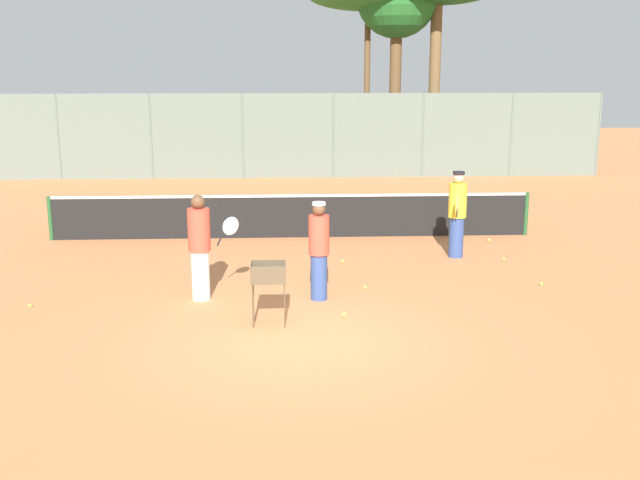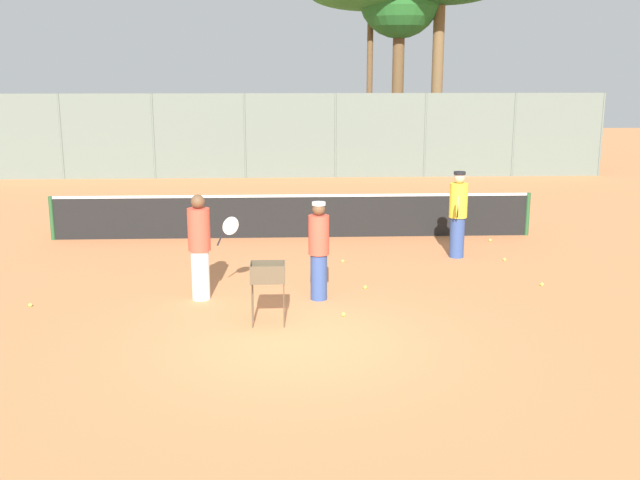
{
  "view_description": "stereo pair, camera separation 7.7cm",
  "coord_description": "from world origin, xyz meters",
  "px_view_note": "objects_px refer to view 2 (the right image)",
  "views": [
    {
      "loc": [
        -0.21,
        -10.84,
        4.11
      ],
      "look_at": [
        0.46,
        2.54,
        1.0
      ],
      "focal_mm": 42.0,
      "sensor_mm": 36.0,
      "label": 1
    },
    {
      "loc": [
        -0.13,
        -10.84,
        4.11
      ],
      "look_at": [
        0.46,
        2.54,
        1.0
      ],
      "focal_mm": 42.0,
      "sensor_mm": 36.0,
      "label": 2
    }
  ],
  "objects_px": {
    "player_white_outfit": "(458,213)",
    "parked_car": "(398,150)",
    "player_red_cap": "(319,249)",
    "ball_cart": "(268,278)",
    "tennis_net": "(293,215)",
    "player_yellow_shirt": "(200,246)"
  },
  "relations": [
    {
      "from": "player_red_cap",
      "to": "parked_car",
      "type": "xyz_separation_m",
      "value": [
        4.15,
        18.62,
        -0.27
      ]
    },
    {
      "from": "player_yellow_shirt",
      "to": "ball_cart",
      "type": "xyz_separation_m",
      "value": [
        1.24,
        -1.43,
        -0.19
      ]
    },
    {
      "from": "player_red_cap",
      "to": "tennis_net",
      "type": "bearing_deg",
      "value": -0.3
    },
    {
      "from": "parked_car",
      "to": "ball_cart",
      "type": "bearing_deg",
      "value": -104.15
    },
    {
      "from": "player_red_cap",
      "to": "player_yellow_shirt",
      "type": "height_order",
      "value": "player_yellow_shirt"
    },
    {
      "from": "player_yellow_shirt",
      "to": "ball_cart",
      "type": "height_order",
      "value": "player_yellow_shirt"
    },
    {
      "from": "player_white_outfit",
      "to": "player_red_cap",
      "type": "xyz_separation_m",
      "value": [
        -3.17,
        -2.93,
        -0.06
      ]
    },
    {
      "from": "player_white_outfit",
      "to": "ball_cart",
      "type": "xyz_separation_m",
      "value": [
        -4.05,
        -4.26,
        -0.19
      ]
    },
    {
      "from": "player_white_outfit",
      "to": "player_red_cap",
      "type": "distance_m",
      "value": 4.32
    },
    {
      "from": "player_red_cap",
      "to": "ball_cart",
      "type": "relative_size",
      "value": 1.73
    },
    {
      "from": "player_white_outfit",
      "to": "ball_cart",
      "type": "distance_m",
      "value": 5.88
    },
    {
      "from": "tennis_net",
      "to": "ball_cart",
      "type": "distance_m",
      "value": 6.39
    },
    {
      "from": "player_white_outfit",
      "to": "player_yellow_shirt",
      "type": "bearing_deg",
      "value": -47.86
    },
    {
      "from": "player_white_outfit",
      "to": "player_yellow_shirt",
      "type": "relative_size",
      "value": 0.99
    },
    {
      "from": "tennis_net",
      "to": "player_white_outfit",
      "type": "distance_m",
      "value": 4.19
    },
    {
      "from": "player_red_cap",
      "to": "parked_car",
      "type": "bearing_deg",
      "value": -17.63
    },
    {
      "from": "player_white_outfit",
      "to": "parked_car",
      "type": "relative_size",
      "value": 0.45
    },
    {
      "from": "player_yellow_shirt",
      "to": "parked_car",
      "type": "distance_m",
      "value": 19.55
    },
    {
      "from": "player_white_outfit",
      "to": "player_yellow_shirt",
      "type": "distance_m",
      "value": 6.0
    },
    {
      "from": "player_red_cap",
      "to": "ball_cart",
      "type": "bearing_deg",
      "value": 141.47
    },
    {
      "from": "player_red_cap",
      "to": "player_yellow_shirt",
      "type": "distance_m",
      "value": 2.12
    },
    {
      "from": "tennis_net",
      "to": "parked_car",
      "type": "height_order",
      "value": "parked_car"
    }
  ]
}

